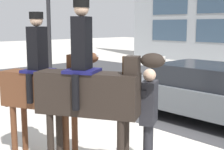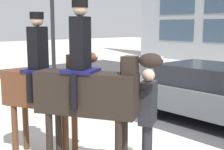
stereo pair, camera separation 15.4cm
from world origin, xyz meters
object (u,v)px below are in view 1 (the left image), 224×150
traffic_light (48,6)px  street_car_near_lane (211,92)px  mounted_horse_lead (44,86)px  pedestrian_bystander (148,113)px  mounted_horse_companion (89,89)px

traffic_light → street_car_near_lane: bearing=31.3°
street_car_near_lane → mounted_horse_lead: bearing=-102.4°
pedestrian_bystander → street_car_near_lane: bearing=-105.8°
pedestrian_bystander → traffic_light: traffic_light is taller
mounted_horse_companion → traffic_light: (-3.95, 1.79, 1.48)m
street_car_near_lane → traffic_light: bearing=-148.7°
pedestrian_bystander → traffic_light: bearing=-41.1°
mounted_horse_lead → traffic_light: traffic_light is taller
mounted_horse_lead → mounted_horse_companion: 1.14m
mounted_horse_lead → traffic_light: 3.75m
mounted_horse_companion → street_car_near_lane: size_ratio=0.60×
mounted_horse_lead → pedestrian_bystander: 1.89m
pedestrian_bystander → street_car_near_lane: (-0.73, 3.31, -0.27)m
pedestrian_bystander → mounted_horse_companion: bearing=27.7°
mounted_horse_lead → street_car_near_lane: mounted_horse_lead is taller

